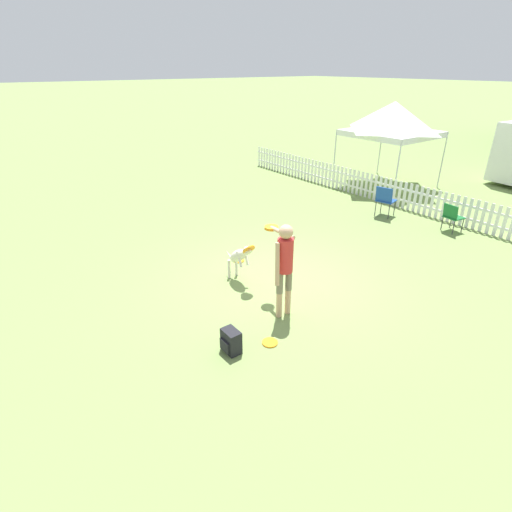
# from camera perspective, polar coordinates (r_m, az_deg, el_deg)

# --- Properties ---
(ground_plane) EXTENTS (240.00, 240.00, 0.00)m
(ground_plane) POSITION_cam_1_polar(r_m,az_deg,el_deg) (8.45, 3.77, -3.70)
(ground_plane) COLOR olive
(handler_person) EXTENTS (1.01, 0.72, 1.75)m
(handler_person) POSITION_cam_1_polar(r_m,az_deg,el_deg) (6.89, 4.02, -0.46)
(handler_person) COLOR tan
(handler_person) RESTS_ON ground_plane
(leaping_dog) EXTENTS (1.00, 0.30, 0.99)m
(leaping_dog) POSITION_cam_1_polar(r_m,az_deg,el_deg) (8.16, -2.38, 0.05)
(leaping_dog) COLOR beige
(leaping_dog) RESTS_ON ground_plane
(frisbee_near_handler) EXTENTS (0.26, 0.26, 0.02)m
(frisbee_near_handler) POSITION_cam_1_polar(r_m,az_deg,el_deg) (6.71, 2.00, -12.25)
(frisbee_near_handler) COLOR orange
(frisbee_near_handler) RESTS_ON ground_plane
(frisbee_near_dog) EXTENTS (0.26, 0.26, 0.02)m
(frisbee_near_dog) POSITION_cam_1_polar(r_m,az_deg,el_deg) (9.31, -2.49, -0.63)
(frisbee_near_dog) COLOR orange
(frisbee_near_dog) RESTS_ON ground_plane
(backpack_on_grass) EXTENTS (0.32, 0.25, 0.39)m
(backpack_on_grass) POSITION_cam_1_polar(r_m,az_deg,el_deg) (6.45, -3.62, -12.07)
(backpack_on_grass) COLOR black
(backpack_on_grass) RESTS_ON ground_plane
(picket_fence) EXTENTS (17.77, 0.04, 0.85)m
(picket_fence) POSITION_cam_1_polar(r_m,az_deg,el_deg) (12.88, 25.24, 6.46)
(picket_fence) COLOR white
(picket_fence) RESTS_ON ground_plane
(folding_chair_blue_left) EXTENTS (0.60, 0.62, 0.92)m
(folding_chair_blue_left) POSITION_cam_1_polar(r_m,az_deg,el_deg) (12.52, 17.97, 7.81)
(folding_chair_blue_left) COLOR #333338
(folding_chair_blue_left) RESTS_ON ground_plane
(folding_chair_green_right) EXTENTS (0.49, 0.51, 0.78)m
(folding_chair_green_right) POSITION_cam_1_polar(r_m,az_deg,el_deg) (12.03, 26.23, 5.23)
(folding_chair_green_right) COLOR #333338
(folding_chair_green_right) RESTS_ON ground_plane
(canopy_tent_main) EXTENTS (2.77, 2.77, 2.99)m
(canopy_tent_main) POSITION_cam_1_polar(r_m,az_deg,el_deg) (15.65, 19.01, 18.00)
(canopy_tent_main) COLOR silver
(canopy_tent_main) RESTS_ON ground_plane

